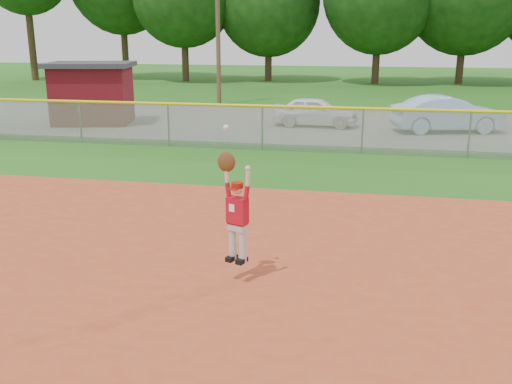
% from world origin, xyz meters
% --- Properties ---
extents(ground, '(120.00, 120.00, 0.00)m').
position_xyz_m(ground, '(0.00, 0.00, 0.00)').
color(ground, '#1F5714').
rests_on(ground, ground).
extents(clay_infield, '(24.00, 16.00, 0.04)m').
position_xyz_m(clay_infield, '(0.00, -3.00, 0.02)').
color(clay_infield, '#A43A1D').
rests_on(clay_infield, ground).
extents(parking_strip, '(44.00, 10.00, 0.03)m').
position_xyz_m(parking_strip, '(0.00, 16.00, 0.01)').
color(parking_strip, slate).
rests_on(parking_strip, ground).
extents(car_white_a, '(3.67, 1.68, 1.22)m').
position_xyz_m(car_white_a, '(-2.04, 15.32, 0.64)').
color(car_white_a, white).
rests_on(car_white_a, parking_strip).
extents(car_blue, '(4.56, 2.55, 1.42)m').
position_xyz_m(car_blue, '(3.26, 14.87, 0.74)').
color(car_blue, '#98BDE2').
rests_on(car_blue, parking_strip).
extents(utility_shed, '(4.03, 3.44, 2.64)m').
position_xyz_m(utility_shed, '(-11.60, 14.22, 1.35)').
color(utility_shed, '#500B11').
rests_on(utility_shed, ground).
extents(outfield_fence, '(40.06, 0.10, 1.55)m').
position_xyz_m(outfield_fence, '(0.00, 10.00, 0.88)').
color(outfield_fence, gray).
rests_on(outfield_fence, ground).
extents(power_lines, '(19.40, 0.24, 9.00)m').
position_xyz_m(power_lines, '(1.00, 22.00, 4.68)').
color(power_lines, '#4C3823').
rests_on(power_lines, ground).
extents(ballplayer, '(0.58, 0.37, 2.17)m').
position_xyz_m(ballplayer, '(-1.79, -0.55, 1.24)').
color(ballplayer, silver).
rests_on(ballplayer, ground).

